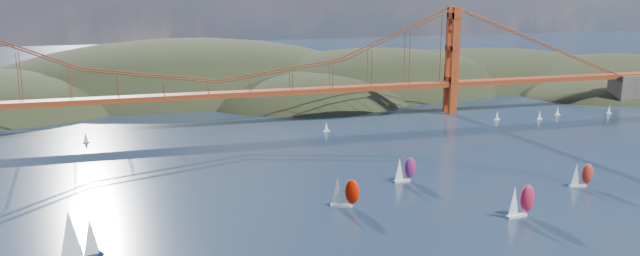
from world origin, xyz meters
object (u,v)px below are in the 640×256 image
at_px(sloop_navy, 76,236).
at_px(racer_rwb, 405,169).
at_px(racer_1, 520,200).
at_px(racer_0, 344,192).
at_px(racer_2, 581,175).

bearing_deg(sloop_navy, racer_rwb, 8.10).
height_order(racer_1, racer_rwb, racer_1).
distance_m(racer_0, racer_rwb, 32.91).
distance_m(sloop_navy, racer_2, 159.51).
bearing_deg(racer_1, racer_rwb, 108.53).
bearing_deg(racer_2, racer_0, -175.57).
height_order(racer_0, racer_1, racer_1).
bearing_deg(racer_1, racer_2, 19.27).
bearing_deg(sloop_navy, racer_0, 2.51).
bearing_deg(racer_rwb, racer_0, -155.15).
relative_size(sloop_navy, racer_2, 1.66).
xyz_separation_m(racer_2, racer_rwb, (-55.47, 21.03, 0.23)).
bearing_deg(sloop_navy, racer_2, -5.89).
bearing_deg(racer_1, sloop_navy, 170.41).
relative_size(racer_0, racer_rwb, 1.05).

